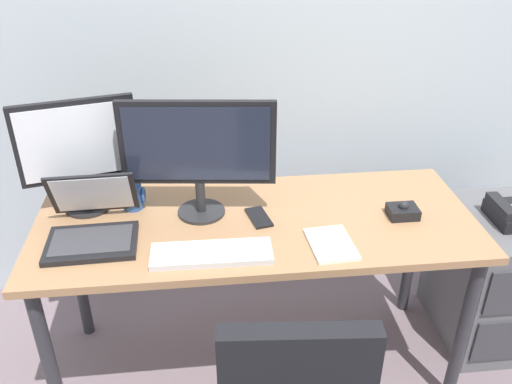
% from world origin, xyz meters
% --- Properties ---
extents(ground_plane, '(8.00, 8.00, 0.00)m').
position_xyz_m(ground_plane, '(0.00, 0.00, 0.00)').
color(ground_plane, slate).
extents(back_wall, '(6.00, 0.10, 2.80)m').
position_xyz_m(back_wall, '(0.00, 0.68, 1.40)').
color(back_wall, '#B0BEC5').
rests_on(back_wall, ground).
extents(desk, '(1.65, 0.66, 0.74)m').
position_xyz_m(desk, '(0.00, 0.00, 0.66)').
color(desk, '#A0754E').
rests_on(desk, ground).
extents(file_cabinet, '(0.42, 0.53, 0.62)m').
position_xyz_m(file_cabinet, '(1.08, 0.09, 0.31)').
color(file_cabinet, '#5C5C5F').
rests_on(file_cabinet, ground).
extents(desk_phone, '(0.17, 0.20, 0.09)m').
position_xyz_m(desk_phone, '(1.07, 0.07, 0.65)').
color(desk_phone, black).
rests_on(desk_phone, file_cabinet).
extents(monitor_main, '(0.56, 0.18, 0.45)m').
position_xyz_m(monitor_main, '(-0.20, 0.07, 1.01)').
color(monitor_main, '#262628').
rests_on(monitor_main, desk).
extents(monitor_side, '(0.43, 0.18, 0.44)m').
position_xyz_m(monitor_side, '(-0.64, 0.16, 0.99)').
color(monitor_side, '#262628').
rests_on(monitor_side, desk).
extents(keyboard, '(0.41, 0.14, 0.03)m').
position_xyz_m(keyboard, '(-0.17, -0.21, 0.76)').
color(keyboard, silver).
rests_on(keyboard, desk).
extents(laptop, '(0.32, 0.33, 0.22)m').
position_xyz_m(laptop, '(-0.59, -0.04, 0.79)').
color(laptop, black).
rests_on(laptop, desk).
extents(trackball_mouse, '(0.11, 0.09, 0.07)m').
position_xyz_m(trackball_mouse, '(0.55, -0.03, 0.77)').
color(trackball_mouse, black).
rests_on(trackball_mouse, desk).
extents(coffee_mug, '(0.09, 0.08, 0.10)m').
position_xyz_m(coffee_mug, '(-0.46, 0.14, 0.79)').
color(coffee_mug, '#2D5293').
rests_on(coffee_mug, desk).
extents(paper_notepad, '(0.16, 0.22, 0.01)m').
position_xyz_m(paper_notepad, '(0.24, -0.19, 0.75)').
color(paper_notepad, white).
rests_on(paper_notepad, desk).
extents(cell_phone, '(0.10, 0.15, 0.01)m').
position_xyz_m(cell_phone, '(0.01, 0.01, 0.75)').
color(cell_phone, black).
rests_on(cell_phone, desk).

